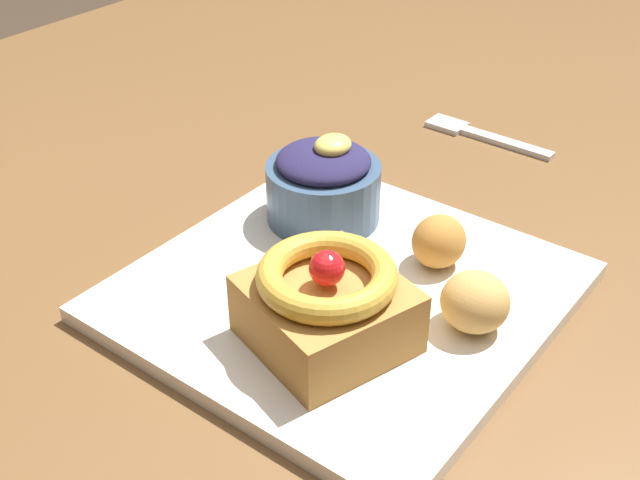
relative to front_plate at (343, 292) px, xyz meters
name	(u,v)px	position (x,y,z in m)	size (l,w,h in m)	color
dining_table	(240,277)	(0.06, 0.16, -0.09)	(1.55, 0.94, 0.73)	brown
front_plate	(343,292)	(0.00, 0.00, 0.00)	(0.26, 0.26, 0.01)	white
cake_slice	(327,303)	(-0.05, -0.03, 0.03)	(0.11, 0.11, 0.07)	#B77F3D
berry_ramekin	(323,185)	(0.06, 0.06, 0.04)	(0.09, 0.09, 0.07)	#3D5675
fritter_front	(440,240)	(0.06, -0.04, 0.02)	(0.04, 0.04, 0.04)	#BC7F38
fritter_middle	(475,302)	(0.01, -0.09, 0.03)	(0.04, 0.04, 0.04)	tan
fork	(479,134)	(0.28, 0.04, 0.00)	(0.03, 0.13, 0.00)	silver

